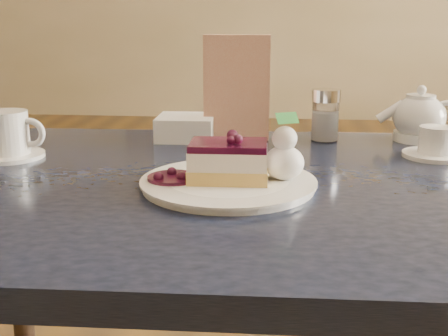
# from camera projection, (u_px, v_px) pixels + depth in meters

# --- Properties ---
(main_table) EXTENTS (1.24, 0.85, 0.76)m
(main_table) POSITION_uv_depth(u_px,v_px,m) (230.00, 223.00, 0.95)
(main_table) COLOR black
(main_table) RESTS_ON ground
(dessert_plate) EXTENTS (0.27, 0.27, 0.01)m
(dessert_plate) POSITION_uv_depth(u_px,v_px,m) (228.00, 184.00, 0.88)
(dessert_plate) COLOR white
(dessert_plate) RESTS_ON main_table
(cheesecake_slice) EXTENTS (0.12, 0.09, 0.06)m
(cheesecake_slice) POSITION_uv_depth(u_px,v_px,m) (228.00, 161.00, 0.87)
(cheesecake_slice) COLOR #E8B267
(cheesecake_slice) RESTS_ON dessert_plate
(whipped_cream) EXTENTS (0.06, 0.06, 0.06)m
(whipped_cream) POSITION_uv_depth(u_px,v_px,m) (284.00, 163.00, 0.88)
(whipped_cream) COLOR white
(whipped_cream) RESTS_ON dessert_plate
(berry_sauce) EXTENTS (0.08, 0.08, 0.01)m
(berry_sauce) POSITION_uv_depth(u_px,v_px,m) (173.00, 178.00, 0.88)
(berry_sauce) COLOR #490D2C
(berry_sauce) RESTS_ON dessert_plate
(coffee_set) EXTENTS (0.14, 0.13, 0.09)m
(coffee_set) POSITION_uv_depth(u_px,v_px,m) (9.00, 137.00, 1.06)
(coffee_set) COLOR white
(coffee_set) RESTS_ON main_table
(tea_set) EXTENTS (0.17, 0.27, 0.11)m
(tea_set) POSITION_uv_depth(u_px,v_px,m) (422.00, 123.00, 1.18)
(tea_set) COLOR white
(tea_set) RESTS_ON main_table
(menu_card) EXTENTS (0.14, 0.03, 0.22)m
(menu_card) POSITION_uv_depth(u_px,v_px,m) (237.00, 88.00, 1.21)
(menu_card) COLOR #FDE4C2
(menu_card) RESTS_ON main_table
(sugar_shaker) EXTENTS (0.06, 0.06, 0.11)m
(sugar_shaker) POSITION_uv_depth(u_px,v_px,m) (325.00, 115.00, 1.20)
(sugar_shaker) COLOR white
(sugar_shaker) RESTS_ON main_table
(napkin_stack) EXTENTS (0.13, 0.13, 0.05)m
(napkin_stack) POSITION_uv_depth(u_px,v_px,m) (186.00, 127.00, 1.23)
(napkin_stack) COLOR white
(napkin_stack) RESTS_ON main_table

